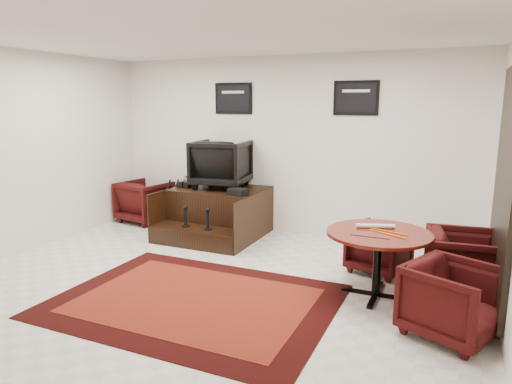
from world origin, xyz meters
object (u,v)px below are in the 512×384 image
(shine_podium, at_px, (218,214))
(armchair_side, at_px, (145,199))
(table_chair_back, at_px, (380,246))
(table_chair_window, at_px, (465,262))
(shine_chair, at_px, (221,161))
(meeting_table, at_px, (378,240))
(table_chair_corner, at_px, (453,297))

(shine_podium, height_order, armchair_side, armchair_side)
(table_chair_back, bearing_deg, armchair_side, 5.29)
(armchair_side, bearing_deg, table_chair_window, 175.74)
(shine_chair, xyz_separation_m, meeting_table, (2.73, -1.53, -0.53))
(meeting_table, distance_m, table_chair_corner, 1.02)
(table_chair_back, bearing_deg, meeting_table, 113.38)
(shine_podium, distance_m, table_chair_window, 3.74)
(meeting_table, relative_size, table_chair_window, 1.38)
(meeting_table, height_order, table_chair_corner, table_chair_corner)
(shine_podium, relative_size, table_chair_corner, 1.99)
(shine_chair, distance_m, meeting_table, 3.17)
(shine_podium, height_order, table_chair_back, shine_podium)
(shine_chair, xyz_separation_m, table_chair_back, (2.63, -0.76, -0.83))
(armchair_side, height_order, table_chair_back, armchair_side)
(shine_podium, distance_m, table_chair_back, 2.70)
(meeting_table, bearing_deg, table_chair_corner, -38.92)
(armchair_side, distance_m, meeting_table, 4.59)
(shine_chair, height_order, table_chair_window, shine_chair)
(table_chair_back, bearing_deg, shine_podium, 3.05)
(table_chair_back, xyz_separation_m, table_chair_window, (0.97, -0.41, 0.07))
(armchair_side, height_order, table_chair_window, table_chair_window)
(shine_chair, bearing_deg, table_chair_back, 156.29)
(meeting_table, distance_m, table_chair_window, 0.97)
(armchair_side, distance_m, table_chair_back, 4.29)
(armchair_side, height_order, table_chair_corner, armchair_side)
(armchair_side, bearing_deg, meeting_table, 168.85)
(shine_podium, xyz_separation_m, table_chair_back, (2.63, -0.62, -0.01))
(armchair_side, xyz_separation_m, meeting_table, (4.30, -1.58, 0.24))
(table_chair_back, relative_size, table_chair_window, 0.83)
(meeting_table, height_order, table_chair_window, table_chair_window)
(table_chair_back, distance_m, table_chair_window, 1.05)
(table_chair_back, height_order, table_chair_window, table_chair_window)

